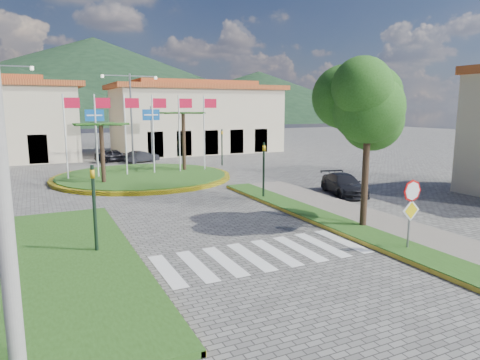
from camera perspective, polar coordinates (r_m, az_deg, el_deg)
name	(u,v)px	position (r m, az deg, el deg)	size (l,w,h in m)	color
ground	(331,301)	(12.21, 12.09, -15.47)	(160.00, 160.00, 0.00)	#575553
sidewalk_right	(429,246)	(17.48, 23.86, -8.01)	(4.00, 28.00, 0.15)	gray
verge_right	(405,250)	(16.61, 21.14, -8.69)	(1.60, 28.00, 0.18)	#254A15
median_left	(58,263)	(15.51, -23.11, -10.13)	(5.00, 14.00, 0.18)	#254A15
crosswalk	(261,255)	(15.31, 2.78, -9.93)	(8.00, 3.00, 0.01)	silver
roundabout_island	(143,176)	(31.81, -12.83, 0.51)	(12.70, 12.70, 6.00)	yellow
stop_sign	(411,204)	(16.22, 21.85, -2.94)	(0.80, 0.11, 2.65)	slate
deciduous_tree	(369,106)	(18.44, 16.79, 9.40)	(3.60, 3.60, 6.80)	black
traffic_light_left	(94,201)	(15.58, -18.89, -2.69)	(0.15, 0.18, 3.20)	black
traffic_light_right	(264,165)	(23.81, 3.18, 1.98)	(0.15, 0.18, 3.20)	black
traffic_light_far	(222,143)	(37.86, -2.42, 4.89)	(0.18, 0.15, 3.20)	black
direction_sign_west	(95,125)	(39.96, -18.77, 6.92)	(1.60, 0.14, 5.20)	slate
direction_sign_east	(151,124)	(40.87, -11.75, 7.28)	(1.60, 0.14, 5.20)	slate
street_lamp_centre	(131,114)	(39.46, -14.30, 8.51)	(4.80, 0.16, 8.00)	slate
building_right	(196,118)	(49.63, -5.83, 8.27)	(19.08, 9.54, 8.05)	beige
hill_far_mid	(95,79)	(170.35, -18.72, 12.59)	(180.00, 180.00, 30.00)	black
hill_far_east	(259,96)	(162.98, 2.52, 11.12)	(120.00, 120.00, 18.00)	black
hill_near_back	(19,96)	(138.72, -27.40, 9.88)	(110.00, 110.00, 16.00)	black
car_dark_a	(114,155)	(42.20, -16.41, 3.18)	(1.43, 3.56, 1.21)	black
car_dark_b	(141,157)	(41.05, -13.02, 3.06)	(1.14, 3.28, 1.08)	black
car_side_right	(344,184)	(26.02, 13.67, -0.58)	(1.71, 4.19, 1.22)	black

